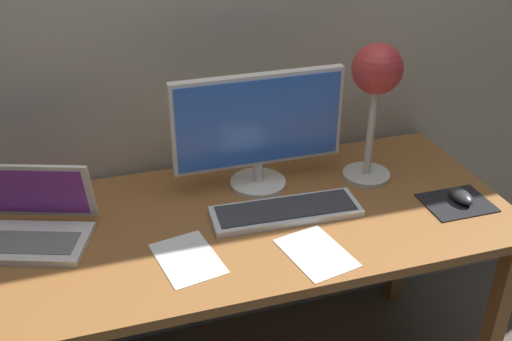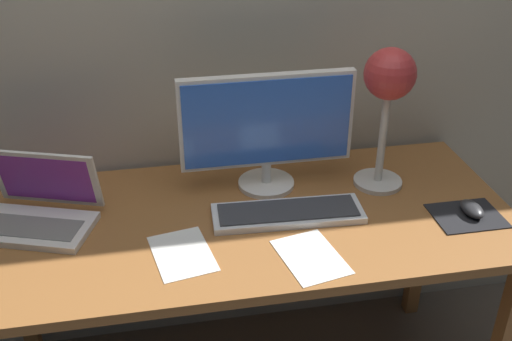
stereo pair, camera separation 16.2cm
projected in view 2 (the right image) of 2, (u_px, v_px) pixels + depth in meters
name	position (u px, v px, depth m)	size (l,w,h in m)	color
desk	(243.00, 239.00, 1.79)	(1.60, 0.70, 0.74)	#935B2D
monitor	(267.00, 127.00, 1.80)	(0.53, 0.18, 0.37)	silver
keyboard_main	(288.00, 213.00, 1.74)	(0.45, 0.16, 0.03)	silver
laptop	(40.00, 204.00, 1.70)	(0.37, 0.31, 0.20)	silver
desk_lamp	(389.00, 87.00, 1.75)	(0.15, 0.15, 0.45)	beige
mousepad	(467.00, 216.00, 1.75)	(0.20, 0.16, 0.00)	black
mouse	(472.00, 209.00, 1.75)	(0.06, 0.10, 0.03)	#28282B
paper_sheet_near_mouse	(182.00, 253.00, 1.59)	(0.15, 0.21, 0.00)	white
paper_sheet_by_keyboard	(311.00, 257.00, 1.58)	(0.15, 0.21, 0.00)	white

